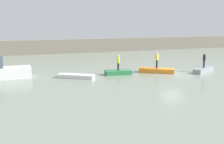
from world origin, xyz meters
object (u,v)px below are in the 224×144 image
(rowboat_green, at_px, (118,72))
(person_yellow_shirt, at_px, (157,59))
(person_dark_shirt, at_px, (204,60))
(rowboat_white, at_px, (76,76))
(rowboat_grey, at_px, (204,70))
(rowboat_orange, at_px, (157,70))
(motorboat, at_px, (2,71))
(person_hiviz_shirt, at_px, (118,62))

(rowboat_green, relative_size, person_yellow_shirt, 1.58)
(person_yellow_shirt, relative_size, person_dark_shirt, 1.09)
(rowboat_white, distance_m, rowboat_grey, 14.72)
(rowboat_white, relative_size, rowboat_orange, 0.98)
(rowboat_white, relative_size, rowboat_green, 1.34)
(motorboat, distance_m, person_dark_shirt, 22.04)
(person_dark_shirt, xyz_separation_m, person_hiviz_shirt, (-9.85, 1.81, -0.03))
(rowboat_grey, bearing_deg, rowboat_orange, 134.65)
(rowboat_white, distance_m, person_yellow_shirt, 9.42)
(rowboat_white, height_order, person_hiviz_shirt, person_hiviz_shirt)
(motorboat, bearing_deg, rowboat_green, -8.99)
(person_dark_shirt, bearing_deg, person_hiviz_shirt, 169.56)
(motorboat, relative_size, person_dark_shirt, 3.16)
(rowboat_green, height_order, person_hiviz_shirt, person_hiviz_shirt)
(rowboat_green, distance_m, rowboat_grey, 10.01)
(rowboat_orange, relative_size, person_hiviz_shirt, 2.35)
(rowboat_grey, relative_size, person_yellow_shirt, 2.15)
(motorboat, relative_size, rowboat_green, 1.83)
(person_yellow_shirt, bearing_deg, rowboat_green, 175.18)
(rowboat_grey, bearing_deg, rowboat_green, 139.28)
(rowboat_white, bearing_deg, rowboat_grey, 26.79)
(motorboat, relative_size, rowboat_white, 1.37)
(rowboat_white, xyz_separation_m, person_hiviz_shirt, (4.80, 0.28, 1.22))
(rowboat_orange, bearing_deg, rowboat_white, -147.95)
(motorboat, bearing_deg, person_dark_shirt, -9.65)
(rowboat_orange, bearing_deg, motorboat, -155.16)
(rowboat_orange, bearing_deg, person_hiviz_shirt, -152.14)
(person_hiviz_shirt, bearing_deg, motorboat, 171.01)
(rowboat_grey, distance_m, person_hiviz_shirt, 10.08)
(rowboat_orange, xyz_separation_m, person_hiviz_shirt, (-4.53, 0.38, 1.16))
(person_dark_shirt, bearing_deg, rowboat_green, 169.56)
(rowboat_grey, xyz_separation_m, person_yellow_shirt, (-5.31, 1.43, 1.25))
(rowboat_orange, xyz_separation_m, person_yellow_shirt, (0.00, 0.00, 1.26))
(person_yellow_shirt, height_order, person_hiviz_shirt, person_yellow_shirt)
(rowboat_green, relative_size, person_dark_shirt, 1.72)
(rowboat_white, relative_size, person_yellow_shirt, 2.13)
(rowboat_green, relative_size, rowboat_orange, 0.73)
(person_hiviz_shirt, bearing_deg, rowboat_green, 0.00)
(rowboat_grey, height_order, person_yellow_shirt, person_yellow_shirt)
(rowboat_grey, height_order, person_dark_shirt, person_dark_shirt)
(rowboat_white, height_order, rowboat_grey, rowboat_grey)
(motorboat, height_order, person_hiviz_shirt, motorboat)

